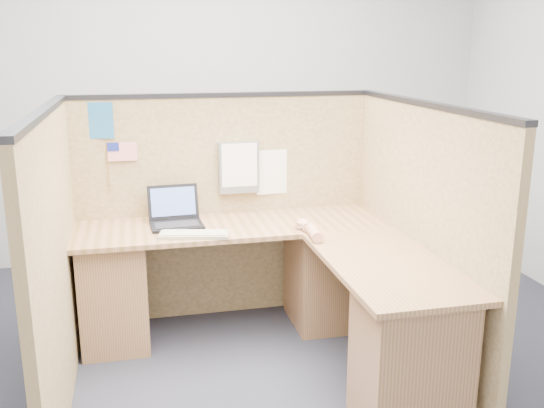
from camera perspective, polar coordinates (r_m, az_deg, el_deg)
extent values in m
plane|color=black|center=(3.52, -1.68, -16.52)|extent=(5.00, 5.00, 0.00)
plane|color=#ACAFB2|center=(5.26, -6.68, 9.93)|extent=(5.00, 0.00, 5.00)
plane|color=#ACAFB2|center=(1.01, 24.24, -11.44)|extent=(5.00, 0.00, 5.00)
cube|color=brown|center=(4.14, -4.47, -0.41)|extent=(2.05, 0.05, 1.50)
cube|color=#232328|center=(4.01, -4.69, 10.21)|extent=(2.05, 0.06, 0.03)
cube|color=brown|center=(3.27, -19.69, -5.39)|extent=(0.05, 1.80, 1.50)
cube|color=#232328|center=(3.10, -20.90, 8.02)|extent=(0.06, 1.80, 0.03)
cube|color=brown|center=(3.60, 13.71, -3.09)|extent=(0.05, 1.80, 1.50)
cube|color=#232328|center=(3.46, 14.48, 9.09)|extent=(0.06, 1.80, 0.03)
cube|color=brown|center=(3.84, -3.74, -2.14)|extent=(1.95, 0.60, 0.03)
cube|color=brown|center=(3.23, 10.84, -5.70)|extent=(0.60, 1.15, 0.03)
cube|color=brown|center=(3.92, -14.62, -7.89)|extent=(0.40, 0.50, 0.70)
cube|color=brown|center=(4.09, 4.72, -6.49)|extent=(0.40, 0.50, 0.70)
cube|color=brown|center=(3.11, 12.93, -13.99)|extent=(0.50, 0.40, 0.70)
cube|color=black|center=(3.82, -8.95, -1.99)|extent=(0.33, 0.26, 0.02)
cube|color=black|center=(3.94, -9.18, 0.23)|extent=(0.32, 0.09, 0.22)
cube|color=#3A4C83|center=(3.93, -9.17, 0.20)|extent=(0.28, 0.06, 0.17)
cube|color=gray|center=(3.61, -7.35, -2.90)|extent=(0.43, 0.22, 0.02)
cube|color=silver|center=(3.61, -7.36, -2.69)|extent=(0.39, 0.19, 0.01)
ellipsoid|color=silver|center=(3.73, 2.96, -2.08)|extent=(0.11, 0.08, 0.04)
ellipsoid|color=tan|center=(3.72, 2.99, -1.75)|extent=(0.08, 0.10, 0.04)
cylinder|color=tan|center=(3.68, 3.24, -2.15)|extent=(0.06, 0.04, 0.06)
cylinder|color=tan|center=(3.57, 3.96, -2.71)|extent=(0.09, 0.24, 0.07)
cube|color=#215F9B|center=(3.96, -15.94, 7.56)|extent=(0.17, 0.02, 0.23)
cylinder|color=olive|center=(3.99, -15.14, 3.31)|extent=(0.01, 0.01, 0.32)
cube|color=red|center=(3.97, -13.91, 4.81)|extent=(0.18, 0.00, 0.12)
cube|color=navy|center=(3.96, -14.73, 5.21)|extent=(0.07, 0.00, 0.06)
cube|color=slate|center=(4.04, -3.14, 3.45)|extent=(0.27, 0.05, 0.34)
cube|color=white|center=(4.01, -3.08, 3.68)|extent=(0.23, 0.01, 0.29)
cube|color=white|center=(4.06, -3.36, 3.23)|extent=(0.22, 0.02, 0.29)
cube|color=white|center=(4.12, 0.15, 3.03)|extent=(0.24, 0.02, 0.30)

